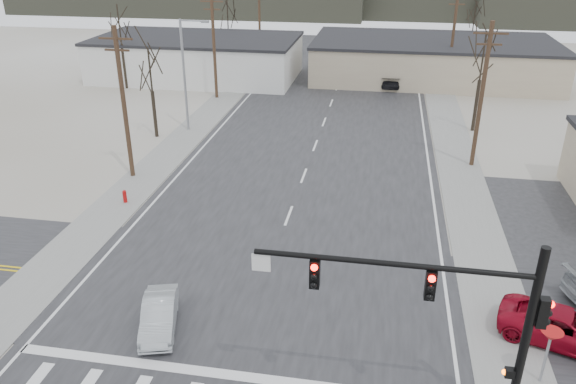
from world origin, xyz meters
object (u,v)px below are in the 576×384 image
fire_hydrant (125,196)px  car_parked_red (564,327)px  car_far_b (294,48)px  car_far_a (391,79)px  traffic_signal_mast (464,314)px  sedan_crossing (159,315)px

fire_hydrant → car_parked_red: size_ratio=0.17×
fire_hydrant → car_parked_red: (23.05, -9.00, 0.29)m
car_far_b → car_parked_red: size_ratio=0.76×
car_far_a → fire_hydrant: bearing=64.3°
traffic_signal_mast → car_far_b: (-15.39, 61.62, -3.98)m
traffic_signal_mast → sedan_crossing: 12.56m
car_parked_red → sedan_crossing: bearing=116.0°
traffic_signal_mast → fire_hydrant: (-18.09, 14.20, -4.22)m
sedan_crossing → car_parked_red: (16.42, 2.00, 0.06)m
car_far_b → car_far_a: bearing=-58.6°
car_parked_red → traffic_signal_mast: bearing=155.4°
sedan_crossing → car_far_b: 58.54m
car_far_b → car_parked_red: (20.35, -56.41, 0.04)m
sedan_crossing → car_far_b: (-3.93, 58.41, 0.02)m
car_far_a → car_parked_red: 40.95m
sedan_crossing → car_far_a: bearing=61.9°
car_far_b → fire_hydrant: bearing=-100.9°
traffic_signal_mast → car_far_a: size_ratio=1.68×
traffic_signal_mast → sedan_crossing: traffic_signal_mast is taller
fire_hydrant → car_far_a: car_far_a is taller
traffic_signal_mast → sedan_crossing: (-11.46, 3.20, -4.00)m
traffic_signal_mast → car_parked_red: bearing=46.4°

